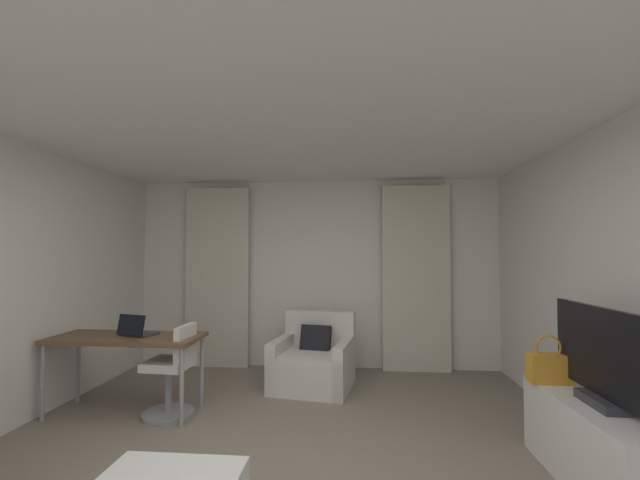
{
  "coord_description": "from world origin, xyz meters",
  "views": [
    {
      "loc": [
        0.53,
        -2.49,
        1.58
      ],
      "look_at": [
        0.19,
        1.49,
        1.71
      ],
      "focal_mm": 22.05,
      "sensor_mm": 36.0,
      "label": 1
    }
  ],
  "objects_px": {
    "desk": "(127,343)",
    "tv_flatscreen": "(603,359)",
    "armchair": "(314,363)",
    "tv_console": "(602,448)",
    "laptop": "(137,331)",
    "desk_chair": "(172,375)",
    "handbag_primary": "(549,367)"
  },
  "relations": [
    {
      "from": "desk_chair",
      "to": "handbag_primary",
      "type": "height_order",
      "value": "handbag_primary"
    },
    {
      "from": "handbag_primary",
      "to": "desk",
      "type": "bearing_deg",
      "value": 171.95
    },
    {
      "from": "armchair",
      "to": "handbag_primary",
      "type": "bearing_deg",
      "value": -36.12
    },
    {
      "from": "tv_console",
      "to": "handbag_primary",
      "type": "distance_m",
      "value": 0.6
    },
    {
      "from": "desk",
      "to": "tv_flatscreen",
      "type": "xyz_separation_m",
      "value": [
        3.89,
        -1.0,
        0.19
      ]
    },
    {
      "from": "laptop",
      "to": "tv_flatscreen",
      "type": "xyz_separation_m",
      "value": [
        3.8,
        -1.02,
        0.08
      ]
    },
    {
      "from": "armchair",
      "to": "desk",
      "type": "relative_size",
      "value": 0.69
    },
    {
      "from": "desk",
      "to": "tv_flatscreen",
      "type": "bearing_deg",
      "value": -14.4
    },
    {
      "from": "laptop",
      "to": "tv_console",
      "type": "xyz_separation_m",
      "value": [
        3.8,
        -0.98,
        -0.52
      ]
    },
    {
      "from": "desk",
      "to": "laptop",
      "type": "bearing_deg",
      "value": 15.62
    },
    {
      "from": "laptop",
      "to": "tv_flatscreen",
      "type": "relative_size",
      "value": 0.35
    },
    {
      "from": "tv_console",
      "to": "handbag_primary",
      "type": "relative_size",
      "value": 3.32
    },
    {
      "from": "handbag_primary",
      "to": "tv_console",
      "type": "bearing_deg",
      "value": -73.42
    },
    {
      "from": "desk_chair",
      "to": "tv_flatscreen",
      "type": "bearing_deg",
      "value": -15.94
    },
    {
      "from": "desk_chair",
      "to": "tv_console",
      "type": "xyz_separation_m",
      "value": [
        3.4,
        -0.93,
        -0.11
      ]
    },
    {
      "from": "tv_console",
      "to": "laptop",
      "type": "bearing_deg",
      "value": 165.53
    },
    {
      "from": "laptop",
      "to": "tv_console",
      "type": "distance_m",
      "value": 3.96
    },
    {
      "from": "handbag_primary",
      "to": "armchair",
      "type": "bearing_deg",
      "value": 143.88
    },
    {
      "from": "laptop",
      "to": "tv_flatscreen",
      "type": "height_order",
      "value": "tv_flatscreen"
    },
    {
      "from": "tv_flatscreen",
      "to": "laptop",
      "type": "bearing_deg",
      "value": 164.93
    },
    {
      "from": "armchair",
      "to": "tv_console",
      "type": "distance_m",
      "value": 2.82
    },
    {
      "from": "armchair",
      "to": "laptop",
      "type": "xyz_separation_m",
      "value": [
        -1.69,
        -0.89,
        0.52
      ]
    },
    {
      "from": "desk_chair",
      "to": "tv_console",
      "type": "distance_m",
      "value": 3.53
    },
    {
      "from": "desk_chair",
      "to": "laptop",
      "type": "bearing_deg",
      "value": 172.65
    },
    {
      "from": "laptop",
      "to": "desk_chair",
      "type": "bearing_deg",
      "value": -7.35
    },
    {
      "from": "tv_flatscreen",
      "to": "handbag_primary",
      "type": "distance_m",
      "value": 0.52
    },
    {
      "from": "laptop",
      "to": "tv_console",
      "type": "height_order",
      "value": "laptop"
    },
    {
      "from": "tv_flatscreen",
      "to": "handbag_primary",
      "type": "xyz_separation_m",
      "value": [
        -0.13,
        0.47,
        -0.19
      ]
    },
    {
      "from": "laptop",
      "to": "handbag_primary",
      "type": "bearing_deg",
      "value": -8.62
    },
    {
      "from": "desk",
      "to": "laptop",
      "type": "relative_size",
      "value": 3.9
    },
    {
      "from": "armchair",
      "to": "laptop",
      "type": "height_order",
      "value": "laptop"
    },
    {
      "from": "armchair",
      "to": "desk",
      "type": "distance_m",
      "value": 2.04
    }
  ]
}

